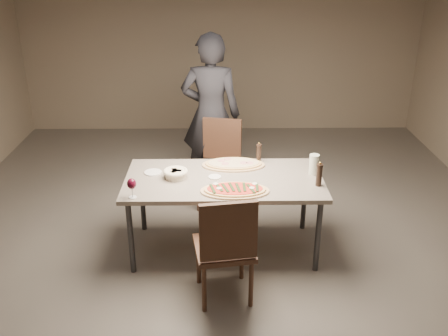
{
  "coord_description": "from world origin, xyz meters",
  "views": [
    {
      "loc": [
        -0.06,
        -4.11,
        2.67
      ],
      "look_at": [
        0.0,
        0.0,
        0.85
      ],
      "focal_mm": 40.0,
      "sensor_mm": 36.0,
      "label": 1
    }
  ],
  "objects_px": {
    "zucchini_pizza": "(235,190)",
    "diner": "(211,115)",
    "dining_table": "(224,184)",
    "ham_pizza": "(233,164)",
    "carafe": "(314,164)",
    "chair_near": "(226,244)",
    "bread_basket": "(176,173)",
    "pepper_mill_left": "(259,153)",
    "chair_far": "(220,158)"
  },
  "relations": [
    {
      "from": "chair_far",
      "to": "diner",
      "type": "height_order",
      "value": "diner"
    },
    {
      "from": "carafe",
      "to": "chair_far",
      "type": "distance_m",
      "value": 1.29
    },
    {
      "from": "zucchini_pizza",
      "to": "chair_far",
      "type": "xyz_separation_m",
      "value": [
        -0.12,
        1.27,
        -0.23
      ]
    },
    {
      "from": "dining_table",
      "to": "pepper_mill_left",
      "type": "xyz_separation_m",
      "value": [
        0.35,
        0.38,
        0.15
      ]
    },
    {
      "from": "bread_basket",
      "to": "diner",
      "type": "height_order",
      "value": "diner"
    },
    {
      "from": "ham_pizza",
      "to": "carafe",
      "type": "bearing_deg",
      "value": -24.47
    },
    {
      "from": "zucchini_pizza",
      "to": "diner",
      "type": "height_order",
      "value": "diner"
    },
    {
      "from": "zucchini_pizza",
      "to": "carafe",
      "type": "bearing_deg",
      "value": 42.58
    },
    {
      "from": "ham_pizza",
      "to": "pepper_mill_left",
      "type": "relative_size",
      "value": 3.03
    },
    {
      "from": "ham_pizza",
      "to": "chair_far",
      "type": "distance_m",
      "value": 0.75
    },
    {
      "from": "ham_pizza",
      "to": "chair_far",
      "type": "height_order",
      "value": "chair_far"
    },
    {
      "from": "zucchini_pizza",
      "to": "chair_far",
      "type": "bearing_deg",
      "value": 112.02
    },
    {
      "from": "pepper_mill_left",
      "to": "chair_near",
      "type": "xyz_separation_m",
      "value": [
        -0.34,
        -1.17,
        -0.3
      ]
    },
    {
      "from": "dining_table",
      "to": "diner",
      "type": "distance_m",
      "value": 1.35
    },
    {
      "from": "dining_table",
      "to": "zucchini_pizza",
      "type": "xyz_separation_m",
      "value": [
        0.09,
        -0.28,
        0.07
      ]
    },
    {
      "from": "dining_table",
      "to": "zucchini_pizza",
      "type": "distance_m",
      "value": 0.3
    },
    {
      "from": "dining_table",
      "to": "bread_basket",
      "type": "height_order",
      "value": "bread_basket"
    },
    {
      "from": "bread_basket",
      "to": "chair_near",
      "type": "bearing_deg",
      "value": -61.07
    },
    {
      "from": "dining_table",
      "to": "chair_near",
      "type": "relative_size",
      "value": 1.85
    },
    {
      "from": "carafe",
      "to": "bread_basket",
      "type": "bearing_deg",
      "value": -176.88
    },
    {
      "from": "carafe",
      "to": "chair_near",
      "type": "bearing_deg",
      "value": -133.53
    },
    {
      "from": "ham_pizza",
      "to": "carafe",
      "type": "xyz_separation_m",
      "value": [
        0.74,
        -0.2,
        0.08
      ]
    },
    {
      "from": "chair_near",
      "to": "chair_far",
      "type": "height_order",
      "value": "chair_near"
    },
    {
      "from": "chair_near",
      "to": "ham_pizza",
      "type": "bearing_deg",
      "value": 76.38
    },
    {
      "from": "diner",
      "to": "zucchini_pizza",
      "type": "bearing_deg",
      "value": 104.21
    },
    {
      "from": "bread_basket",
      "to": "pepper_mill_left",
      "type": "xyz_separation_m",
      "value": [
        0.78,
        0.37,
        0.05
      ]
    },
    {
      "from": "dining_table",
      "to": "ham_pizza",
      "type": "distance_m",
      "value": 0.3
    },
    {
      "from": "chair_far",
      "to": "pepper_mill_left",
      "type": "bearing_deg",
      "value": 134.22
    },
    {
      "from": "diner",
      "to": "pepper_mill_left",
      "type": "bearing_deg",
      "value": 123.22
    },
    {
      "from": "dining_table",
      "to": "carafe",
      "type": "xyz_separation_m",
      "value": [
        0.83,
        0.08,
        0.15
      ]
    },
    {
      "from": "chair_far",
      "to": "diner",
      "type": "xyz_separation_m",
      "value": [
        -0.1,
        0.33,
        0.39
      ]
    },
    {
      "from": "pepper_mill_left",
      "to": "chair_far",
      "type": "distance_m",
      "value": 0.78
    },
    {
      "from": "ham_pizza",
      "to": "pepper_mill_left",
      "type": "bearing_deg",
      "value": 12.38
    },
    {
      "from": "zucchini_pizza",
      "to": "ham_pizza",
      "type": "height_order",
      "value": "zucchini_pizza"
    },
    {
      "from": "ham_pizza",
      "to": "diner",
      "type": "bearing_deg",
      "value": 92.97
    },
    {
      "from": "chair_near",
      "to": "chair_far",
      "type": "bearing_deg",
      "value": 82.35
    },
    {
      "from": "pepper_mill_left",
      "to": "carafe",
      "type": "xyz_separation_m",
      "value": [
        0.48,
        -0.3,
        0.0
      ]
    },
    {
      "from": "bread_basket",
      "to": "chair_far",
      "type": "relative_size",
      "value": 0.23
    },
    {
      "from": "pepper_mill_left",
      "to": "diner",
      "type": "height_order",
      "value": "diner"
    },
    {
      "from": "chair_far",
      "to": "dining_table",
      "type": "bearing_deg",
      "value": 104.26
    },
    {
      "from": "chair_near",
      "to": "dining_table",
      "type": "bearing_deg",
      "value": 81.51
    },
    {
      "from": "bread_basket",
      "to": "carafe",
      "type": "distance_m",
      "value": 1.27
    },
    {
      "from": "chair_near",
      "to": "chair_far",
      "type": "xyz_separation_m",
      "value": [
        -0.03,
        1.78,
        -0.01
      ]
    },
    {
      "from": "carafe",
      "to": "chair_near",
      "type": "relative_size",
      "value": 0.2
    },
    {
      "from": "zucchini_pizza",
      "to": "diner",
      "type": "relative_size",
      "value": 0.32
    },
    {
      "from": "zucchini_pizza",
      "to": "pepper_mill_left",
      "type": "distance_m",
      "value": 0.71
    },
    {
      "from": "ham_pizza",
      "to": "chair_near",
      "type": "bearing_deg",
      "value": -104.24
    },
    {
      "from": "bread_basket",
      "to": "chair_far",
      "type": "height_order",
      "value": "chair_far"
    },
    {
      "from": "bread_basket",
      "to": "dining_table",
      "type": "bearing_deg",
      "value": -1.62
    },
    {
      "from": "pepper_mill_left",
      "to": "ham_pizza",
      "type": "bearing_deg",
      "value": -158.27
    }
  ]
}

